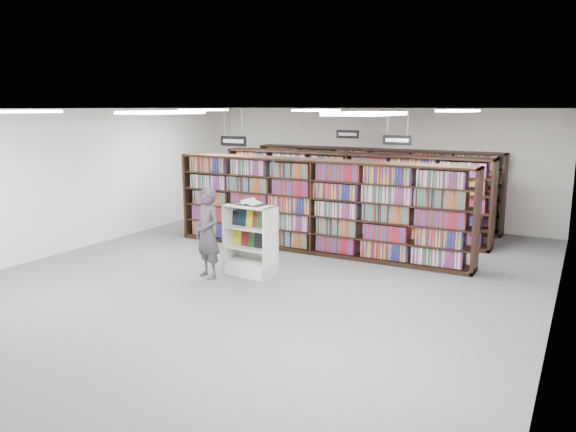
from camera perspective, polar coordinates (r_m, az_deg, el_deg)
The scene contains 20 objects.
floor at distance 11.05m, azimuth -1.71°, elevation -6.00°, with size 12.00×12.00×0.00m, color #4E4E53.
ceiling at distance 10.56m, azimuth -1.81°, elevation 10.84°, with size 10.00×12.00×0.10m, color white.
wall_back at distance 16.12m, azimuth 9.01°, elevation 5.08°, with size 10.00×0.10×3.20m, color silver.
wall_left at distance 13.86m, azimuth -19.99°, elevation 3.60°, with size 0.10×12.00×3.20m, color silver.
wall_right at distance 9.29m, azimuth 26.01°, elevation -0.24°, with size 0.10×12.00×3.20m, color silver.
bookshelf_row_near at distance 12.53m, azimuth 2.84°, elevation 0.98°, with size 7.00×0.60×2.10m.
bookshelf_row_mid at distance 14.34m, azimuth 6.28°, elevation 2.20°, with size 7.00×0.60×2.10m.
bookshelf_row_far at distance 15.91m, azimuth 8.59°, elevation 3.02°, with size 7.00×0.60×2.10m.
aisle_sign_left at distance 12.23m, azimuth -5.57°, elevation 7.68°, with size 0.65×0.02×0.80m.
aisle_sign_right at distance 12.74m, azimuth 11.02°, elevation 7.67°, with size 0.65×0.02×0.80m.
aisle_sign_center at distance 15.30m, azimuth 6.07°, elevation 8.34°, with size 0.65×0.02×0.80m.
troffer_front_left at distance 10.32m, azimuth -25.56°, elevation 9.55°, with size 0.60×1.20×0.04m, color white.
troffer_front_center at distance 8.11m, azimuth -12.67°, elevation 10.23°, with size 0.60×1.20×0.04m, color white.
troffer_front_right at distance 6.56m, azimuth 7.94°, elevation 10.26°, with size 0.60×1.20×0.04m, color white.
troffer_back_left at distance 13.89m, azimuth -8.52°, elevation 10.61°, with size 0.60×1.20×0.04m, color white.
troffer_back_center at distance 12.34m, azimuth 2.93°, elevation 10.67°, with size 0.60×1.20×0.04m, color white.
troffer_back_right at distance 11.38m, azimuth 16.94°, elevation 10.19°, with size 0.60×1.20×0.04m, color white.
endcap_display at distance 10.96m, azimuth -3.72°, elevation -3.56°, with size 1.02×0.56×1.39m.
open_book at distance 10.84m, azimuth -4.00°, elevation 1.35°, with size 0.71×0.46×0.13m.
shopper at distance 10.79m, azimuth -8.17°, elevation -1.73°, with size 0.64×0.42×1.75m, color #44414A.
Camera 1 is at (5.29, -9.14, 3.24)m, focal length 35.00 mm.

